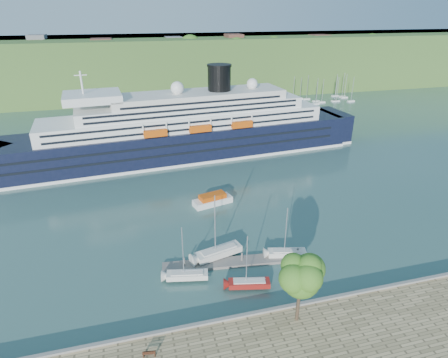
% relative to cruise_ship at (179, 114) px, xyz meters
% --- Properties ---
extents(ground, '(400.00, 400.00, 0.00)m').
position_rel_cruise_ship_xyz_m(ground, '(0.60, -58.23, -11.48)').
color(ground, '#2F5550').
rests_on(ground, ground).
extents(far_hillside, '(400.00, 50.00, 24.00)m').
position_rel_cruise_ship_xyz_m(far_hillside, '(0.60, 86.77, 0.52)').
color(far_hillside, '#315421').
rests_on(far_hillside, ground).
extents(quay_coping, '(220.00, 0.50, 0.30)m').
position_rel_cruise_ship_xyz_m(quay_coping, '(0.60, -58.43, -10.33)').
color(quay_coping, slate).
rests_on(quay_coping, promenade).
extents(cruise_ship, '(103.16, 23.33, 22.97)m').
position_rel_cruise_ship_xyz_m(cruise_ship, '(0.00, 0.00, 0.00)').
color(cruise_ship, black).
rests_on(cruise_ship, ground).
extents(park_bench, '(1.53, 0.81, 0.94)m').
position_rel_cruise_ship_xyz_m(park_bench, '(-12.90, -61.27, -10.02)').
color(park_bench, '#462314').
rests_on(park_bench, promenade).
extents(promenade_tree, '(6.03, 6.03, 9.99)m').
position_rel_cruise_ship_xyz_m(promenade_tree, '(4.82, -60.51, -5.49)').
color(promenade_tree, '#2A5F19').
rests_on(promenade_tree, promenade).
extents(floating_pontoon, '(19.83, 4.67, 0.44)m').
position_rel_cruise_ship_xyz_m(floating_pontoon, '(-0.07, -46.69, -11.26)').
color(floating_pontoon, slate).
rests_on(floating_pontoon, ground).
extents(sailboat_white_near, '(6.69, 3.04, 8.35)m').
position_rel_cruise_ship_xyz_m(sailboat_white_near, '(-6.60, -48.79, -7.31)').
color(sailboat_white_near, silver).
rests_on(sailboat_white_near, ground).
extents(sailboat_red, '(6.54, 3.08, 8.15)m').
position_rel_cruise_ship_xyz_m(sailboat_red, '(1.36, -52.68, -7.41)').
color(sailboat_red, maroon).
rests_on(sailboat_red, ground).
extents(sailboat_white_far, '(6.72, 3.26, 8.37)m').
position_rel_cruise_ship_xyz_m(sailboat_white_far, '(9.25, -47.48, -7.30)').
color(sailboat_white_far, silver).
rests_on(sailboat_white_far, ground).
extents(tender_launch, '(8.27, 4.45, 2.17)m').
position_rel_cruise_ship_xyz_m(tender_launch, '(2.10, -27.51, -10.40)').
color(tender_launch, '#C54A0B').
rests_on(tender_launch, ground).
extents(sailboat_extra, '(8.45, 4.21, 10.52)m').
position_rel_cruise_ship_xyz_m(sailboat_extra, '(-1.04, -44.89, -6.23)').
color(sailboat_extra, silver).
rests_on(sailboat_extra, ground).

